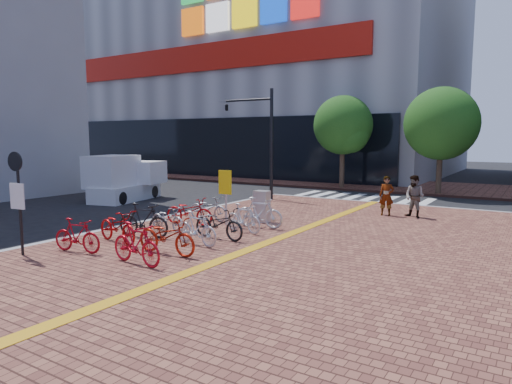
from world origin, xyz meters
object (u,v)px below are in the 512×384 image
Objects in this scene: bike_2 at (143,220)px; bike_7 at (167,236)px; utility_box at (262,206)px; box_truck at (124,179)px; pedestrian_b at (415,196)px; yellow_sign at (225,187)px; bike_6 at (136,244)px; bike_8 at (196,229)px; bike_9 at (219,223)px; notice_sign at (18,191)px; bike_5 at (208,208)px; traffic_light_pole at (250,124)px; bike_4 at (189,211)px; bike_10 at (243,218)px; bike_1 at (117,226)px; bike_11 at (259,213)px; bike_0 at (77,236)px; bike_3 at (168,219)px; pedestrian_a at (386,196)px.

bike_2 reaches higher than bike_7.
utility_box is 0.27× the size of box_truck.
bike_7 is 10.77m from pedestrian_b.
yellow_sign is at bearing -121.94° from utility_box.
bike_6 is 11.84m from pedestrian_b.
bike_7 reaches higher than bike_8.
notice_sign is (-3.40, -4.61, 1.30)m from bike_9.
bike_5 is 7.95m from traffic_light_pole.
box_truck is at bearing 66.34° from bike_9.
bike_10 is (2.48, -0.07, -0.02)m from bike_4.
bike_2 is 1.54× the size of utility_box.
box_truck is at bearing 65.28° from bike_8.
bike_1 is 1.09× the size of bike_6.
bike_1 is at bearing -109.79° from utility_box.
bike_11 reaches higher than bike_5.
bike_0 is 0.90× the size of bike_6.
traffic_light_pole is at bearing 43.49° from bike_10.
bike_0 is at bearing 171.40° from bike_4.
bike_3 is at bearing 37.30° from bike_6.
bike_11 is at bearing -63.26° from utility_box.
utility_box is at bearing 25.74° from bike_10.
bike_5 is 0.65× the size of notice_sign.
bike_1 reaches higher than bike_8.
bike_2 is 1.08× the size of pedestrian_b.
bike_10 is at bearing -113.21° from bike_5.
bike_6 is (2.37, 0.01, 0.06)m from bike_0.
bike_4 is 1.19× the size of pedestrian_a.
utility_box is at bearing -34.58° from bike_2.
bike_10 is at bearing -100.35° from bike_4.
bike_10 is at bearing -1.55° from bike_9.
bike_7 is (2.31, -3.66, 0.01)m from bike_4.
bike_2 reaches higher than bike_0.
utility_box reaches higher than bike_5.
yellow_sign is 9.85m from box_truck.
bike_11 reaches higher than bike_1.
utility_box is (1.98, 1.98, 0.09)m from bike_4.
notice_sign is at bearing 112.16° from bike_6.
utility_box reaches higher than bike_6.
pedestrian_a reaches higher than bike_2.
bike_4 is at bearing 100.30° from bike_10.
utility_box is (1.87, 4.41, 0.04)m from bike_2.
pedestrian_b reaches higher than bike_11.
pedestrian_a is 6.97m from yellow_sign.
bike_11 is at bearing 0.21° from bike_9.
bike_6 is at bearing -69.50° from traffic_light_pole.
bike_3 is at bearing -11.85° from bike_2.
box_truck is (-8.06, 4.08, 0.49)m from bike_4.
bike_4 is at bearing -144.49° from pedestrian_a.
bike_3 is 0.29× the size of traffic_light_pole.
yellow_sign reaches higher than bike_7.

